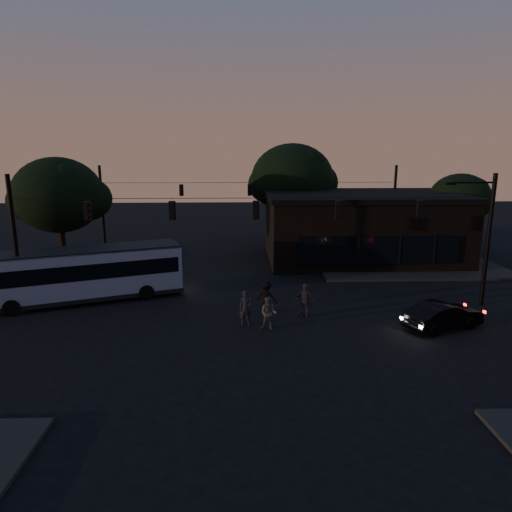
{
  "coord_description": "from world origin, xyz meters",
  "views": [
    {
      "loc": [
        -0.87,
        -20.55,
        8.6
      ],
      "look_at": [
        0.0,
        4.0,
        3.0
      ],
      "focal_mm": 32.0,
      "sensor_mm": 36.0,
      "label": 1
    }
  ],
  "objects_px": {
    "pedestrian_a": "(246,308)",
    "pedestrian_d": "(267,297)",
    "bus": "(85,272)",
    "pedestrian_b": "(269,313)",
    "car": "(444,316)",
    "pedestrian_c": "(305,301)",
    "building": "(361,226)"
  },
  "relations": [
    {
      "from": "car",
      "to": "pedestrian_c",
      "type": "xyz_separation_m",
      "value": [
        -6.66,
        1.9,
        0.23
      ]
    },
    {
      "from": "bus",
      "to": "pedestrian_b",
      "type": "relative_size",
      "value": 6.72
    },
    {
      "from": "pedestrian_d",
      "to": "car",
      "type": "bearing_deg",
      "value": -170.19
    },
    {
      "from": "pedestrian_a",
      "to": "pedestrian_d",
      "type": "xyz_separation_m",
      "value": [
        1.18,
        1.75,
        0.01
      ]
    },
    {
      "from": "pedestrian_b",
      "to": "pedestrian_c",
      "type": "bearing_deg",
      "value": 54.24
    },
    {
      "from": "building",
      "to": "bus",
      "type": "height_order",
      "value": "building"
    },
    {
      "from": "pedestrian_d",
      "to": "bus",
      "type": "bearing_deg",
      "value": 13.77
    },
    {
      "from": "bus",
      "to": "pedestrian_d",
      "type": "relative_size",
      "value": 6.27
    },
    {
      "from": "car",
      "to": "pedestrian_c",
      "type": "bearing_deg",
      "value": 51.74
    },
    {
      "from": "building",
      "to": "pedestrian_d",
      "type": "relative_size",
      "value": 8.54
    },
    {
      "from": "pedestrian_b",
      "to": "pedestrian_c",
      "type": "height_order",
      "value": "pedestrian_c"
    },
    {
      "from": "building",
      "to": "pedestrian_a",
      "type": "xyz_separation_m",
      "value": [
        -9.62,
        -14.54,
        -1.82
      ]
    },
    {
      "from": "bus",
      "to": "car",
      "type": "xyz_separation_m",
      "value": [
        19.23,
        -5.11,
        -1.08
      ]
    },
    {
      "from": "bus",
      "to": "pedestrian_b",
      "type": "distance_m",
      "value": 11.64
    },
    {
      "from": "pedestrian_c",
      "to": "building",
      "type": "bearing_deg",
      "value": -101.93
    },
    {
      "from": "car",
      "to": "pedestrian_b",
      "type": "bearing_deg",
      "value": 66.57
    },
    {
      "from": "pedestrian_a",
      "to": "pedestrian_d",
      "type": "relative_size",
      "value": 0.98
    },
    {
      "from": "car",
      "to": "pedestrian_d",
      "type": "relative_size",
      "value": 2.29
    },
    {
      "from": "bus",
      "to": "pedestrian_a",
      "type": "relative_size",
      "value": 6.37
    },
    {
      "from": "pedestrian_a",
      "to": "pedestrian_b",
      "type": "bearing_deg",
      "value": -34.21
    },
    {
      "from": "building",
      "to": "pedestrian_a",
      "type": "bearing_deg",
      "value": -123.48
    },
    {
      "from": "pedestrian_b",
      "to": "building",
      "type": "bearing_deg",
      "value": 75.14
    },
    {
      "from": "building",
      "to": "pedestrian_b",
      "type": "relative_size",
      "value": 9.15
    },
    {
      "from": "car",
      "to": "building",
      "type": "bearing_deg",
      "value": -21.51
    },
    {
      "from": "bus",
      "to": "pedestrian_c",
      "type": "distance_m",
      "value": 13.0
    },
    {
      "from": "bus",
      "to": "pedestrian_d",
      "type": "distance_m",
      "value": 10.87
    },
    {
      "from": "bus",
      "to": "pedestrian_c",
      "type": "height_order",
      "value": "bus"
    },
    {
      "from": "bus",
      "to": "pedestrian_d",
      "type": "xyz_separation_m",
      "value": [
        10.56,
        -2.45,
        -0.86
      ]
    },
    {
      "from": "pedestrian_d",
      "to": "pedestrian_c",
      "type": "bearing_deg",
      "value": -173.78
    },
    {
      "from": "car",
      "to": "pedestrian_b",
      "type": "height_order",
      "value": "pedestrian_b"
    },
    {
      "from": "bus",
      "to": "pedestrian_c",
      "type": "relative_size",
      "value": 6.22
    },
    {
      "from": "pedestrian_a",
      "to": "pedestrian_c",
      "type": "bearing_deg",
      "value": 16.63
    }
  ]
}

